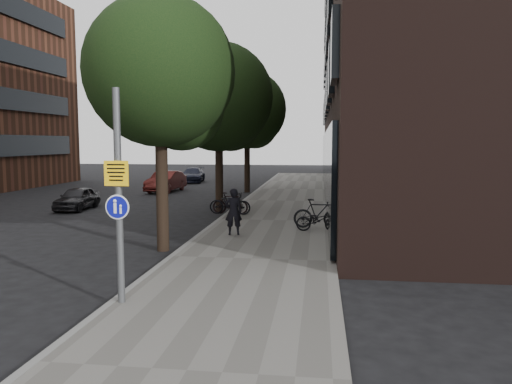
% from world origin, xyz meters
% --- Properties ---
extents(ground, '(120.00, 120.00, 0.00)m').
position_xyz_m(ground, '(0.00, 0.00, 0.00)').
color(ground, black).
rests_on(ground, ground).
extents(sidewalk, '(4.50, 60.00, 0.12)m').
position_xyz_m(sidewalk, '(0.25, 10.00, 0.06)').
color(sidewalk, '#63605B').
rests_on(sidewalk, ground).
extents(curb_edge, '(0.15, 60.00, 0.13)m').
position_xyz_m(curb_edge, '(-2.00, 10.00, 0.07)').
color(curb_edge, slate).
rests_on(curb_edge, ground).
extents(building_right_dark_brick, '(12.00, 40.00, 18.00)m').
position_xyz_m(building_right_dark_brick, '(8.50, 22.00, 9.00)').
color(building_right_dark_brick, black).
rests_on(building_right_dark_brick, ground).
extents(street_tree_near, '(4.40, 4.40, 7.50)m').
position_xyz_m(street_tree_near, '(-2.53, 4.64, 5.11)').
color(street_tree_near, black).
rests_on(street_tree_near, ground).
extents(street_tree_mid, '(5.00, 5.00, 7.80)m').
position_xyz_m(street_tree_mid, '(-2.53, 13.14, 5.11)').
color(street_tree_mid, black).
rests_on(street_tree_mid, ground).
extents(street_tree_far, '(5.00, 5.00, 7.80)m').
position_xyz_m(street_tree_far, '(-2.53, 22.14, 5.11)').
color(street_tree_far, black).
rests_on(street_tree_far, ground).
extents(signpost, '(0.48, 0.14, 4.16)m').
position_xyz_m(signpost, '(-1.80, -0.63, 2.22)').
color(signpost, '#595B5E').
rests_on(signpost, sidewalk).
extents(pedestrian, '(0.64, 0.48, 1.58)m').
position_xyz_m(pedestrian, '(-0.83, 6.68, 0.91)').
color(pedestrian, black).
rests_on(pedestrian, sidewalk).
extents(parked_bike_facade_near, '(1.53, 0.54, 0.80)m').
position_xyz_m(parked_bike_facade_near, '(2.00, 7.69, 0.52)').
color(parked_bike_facade_near, black).
rests_on(parked_bike_facade_near, sidewalk).
extents(parked_bike_facade_far, '(1.78, 0.52, 1.07)m').
position_xyz_m(parked_bike_facade_far, '(2.00, 8.34, 0.65)').
color(parked_bike_facade_far, black).
rests_on(parked_bike_facade_far, sidewalk).
extents(parked_bike_curb_near, '(1.87, 0.79, 0.96)m').
position_xyz_m(parked_bike_curb_near, '(-1.80, 11.34, 0.60)').
color(parked_bike_curb_near, black).
rests_on(parked_bike_curb_near, sidewalk).
extents(parked_bike_curb_far, '(1.61, 0.56, 0.95)m').
position_xyz_m(parked_bike_curb_far, '(-1.80, 11.41, 0.59)').
color(parked_bike_curb_far, black).
rests_on(parked_bike_curb_far, sidewalk).
extents(parked_car_near, '(1.44, 3.25, 1.09)m').
position_xyz_m(parked_car_near, '(-9.54, 12.79, 0.54)').
color(parked_car_near, black).
rests_on(parked_car_near, ground).
extents(parked_car_mid, '(1.75, 4.18, 1.34)m').
position_xyz_m(parked_car_mid, '(-7.91, 21.65, 0.67)').
color(parked_car_mid, '#591C19').
rests_on(parked_car_mid, ground).
extents(parked_car_far, '(2.10, 4.20, 1.17)m').
position_xyz_m(parked_car_far, '(-8.11, 29.36, 0.59)').
color(parked_car_far, black).
rests_on(parked_car_far, ground).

